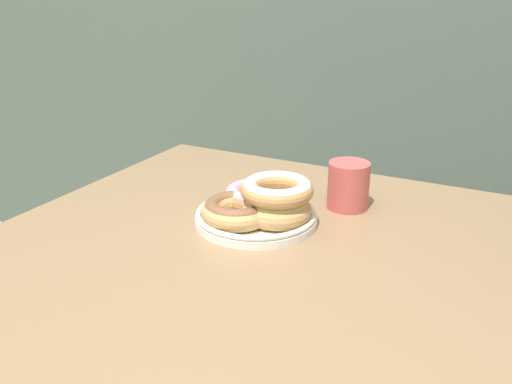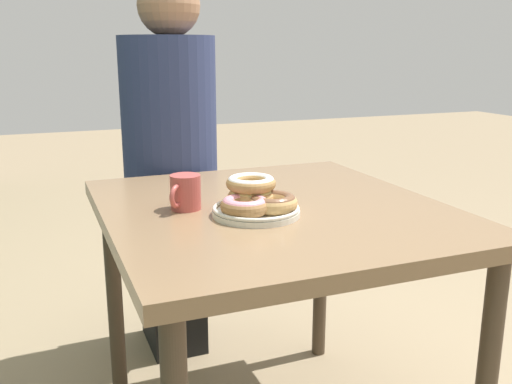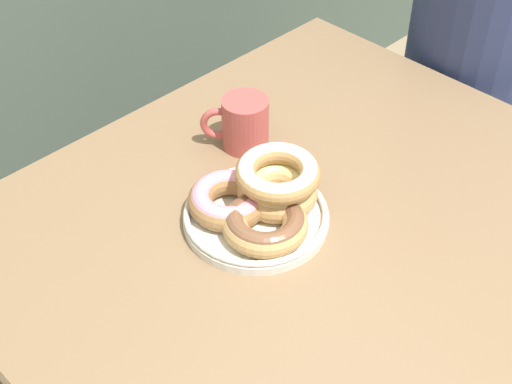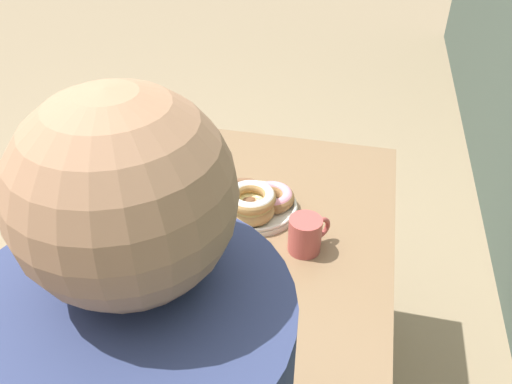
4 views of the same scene
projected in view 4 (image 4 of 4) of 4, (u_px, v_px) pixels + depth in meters
ground_plane at (192, 381)px, 1.73m from camera, size 14.00×14.00×0.00m
dining_table at (222, 247)px, 1.33m from camera, size 0.96×0.87×0.74m
donut_plate at (255, 201)px, 1.29m from camera, size 0.23×0.23×0.09m
coffee_mug at (306, 234)px, 1.17m from camera, size 0.10×0.10×0.09m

